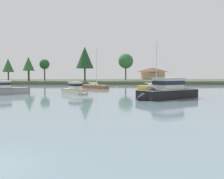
% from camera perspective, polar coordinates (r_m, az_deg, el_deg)
% --- Properties ---
extents(far_shore_bank, '(185.46, 43.67, 1.16)m').
position_cam_1_polar(far_shore_bank, '(103.49, -2.92, 1.99)').
color(far_shore_bank, '#4C563D').
rests_on(far_shore_bank, ground).
extents(sailboat_yellow, '(7.70, 6.42, 11.72)m').
position_cam_1_polar(sailboat_yellow, '(57.75, 9.93, 0.34)').
color(sailboat_yellow, gold).
rests_on(sailboat_yellow, ground).
extents(cruiser_cream, '(5.94, 6.48, 3.92)m').
position_cam_1_polar(cruiser_cream, '(42.98, -8.70, -0.41)').
color(cruiser_cream, beige).
rests_on(cruiser_cream, ground).
extents(cruiser_grey, '(8.47, 6.90, 4.58)m').
position_cam_1_polar(cruiser_grey, '(46.05, -25.38, -0.36)').
color(cruiser_grey, gray).
rests_on(cruiser_grey, ground).
extents(sailboat_wood, '(7.28, 6.39, 10.48)m').
position_cam_1_polar(sailboat_wood, '(60.23, -4.21, 0.50)').
color(sailboat_wood, brown).
rests_on(sailboat_wood, ground).
extents(cruiser_black, '(10.72, 8.56, 5.54)m').
position_cam_1_polar(cruiser_black, '(34.64, 12.13, -1.06)').
color(cruiser_black, black).
rests_on(cruiser_black, ground).
extents(mooring_buoy_orange, '(0.49, 0.49, 0.55)m').
position_cam_1_polar(mooring_buoy_orange, '(67.15, 0.96, 0.71)').
color(mooring_buoy_orange, orange).
rests_on(mooring_buoy_orange, ground).
extents(shore_tree_far_left, '(4.17, 4.17, 8.40)m').
position_cam_1_polar(shore_tree_far_left, '(97.86, -23.81, 5.34)').
color(shore_tree_far_left, brown).
rests_on(shore_tree_far_left, far_shore_bank).
extents(shore_tree_inland_b, '(6.65, 6.65, 12.84)m').
position_cam_1_polar(shore_tree_inland_b, '(90.51, -6.65, 7.64)').
color(shore_tree_inland_b, brown).
rests_on(shore_tree_inland_b, far_shore_bank).
extents(shore_tree_center, '(6.21, 6.21, 11.09)m').
position_cam_1_polar(shore_tree_center, '(99.88, 3.26, 6.82)').
color(shore_tree_center, brown).
rests_on(shore_tree_center, far_shore_bank).
extents(shore_tree_left_mid, '(3.78, 3.78, 8.17)m').
position_cam_1_polar(shore_tree_left_mid, '(94.28, -16.02, 5.82)').
color(shore_tree_left_mid, brown).
rests_on(shore_tree_left_mid, far_shore_bank).
extents(shore_tree_center_right, '(4.18, 4.18, 8.87)m').
position_cam_1_polar(shore_tree_center_right, '(92.25, -19.54, 5.82)').
color(shore_tree_center_right, brown).
rests_on(shore_tree_center_right, far_shore_bank).
extents(cottage_behind_trees, '(10.84, 7.60, 5.59)m').
position_cam_1_polar(cottage_behind_trees, '(112.28, 9.65, 3.84)').
color(cottage_behind_trees, tan).
rests_on(cottage_behind_trees, far_shore_bank).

